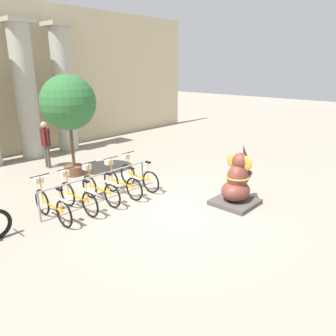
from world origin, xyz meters
name	(u,v)px	position (x,y,z in m)	size (l,w,h in m)	color
ground_plane	(176,210)	(0.00, 0.00, 0.00)	(60.00, 60.00, 0.00)	gray
building_facade	(12,79)	(0.00, 8.60, 3.00)	(20.00, 0.20, 6.00)	#C6B78E
column_middle	(25,90)	(0.00, 7.60, 2.62)	(1.02, 1.02, 5.16)	#ADA899
column_right	(64,88)	(1.64, 7.60, 2.62)	(1.02, 1.02, 5.16)	#ADA899
bike_rack	(97,181)	(-0.97, 1.95, 0.60)	(3.43, 0.05, 0.77)	gray
bicycle_0	(52,205)	(-2.38, 1.83, 0.40)	(0.48, 1.66, 1.04)	black
bicycle_1	(77,196)	(-1.68, 1.83, 0.40)	(0.48, 1.66, 1.04)	black
bicycle_2	(99,188)	(-0.97, 1.87, 0.40)	(0.48, 1.66, 1.04)	black
bicycle_3	(121,182)	(-0.26, 1.80, 0.40)	(0.48, 1.66, 1.04)	black
bicycle_4	(138,175)	(0.44, 1.88, 0.40)	(0.48, 1.66, 1.04)	black
elephant_statue	(237,184)	(1.40, -0.91, 0.55)	(1.07, 1.07, 1.63)	#4C4742
person_pedestrian	(46,141)	(-0.33, 5.82, 1.00)	(0.22, 0.47, 1.67)	brown
potted_tree	(68,104)	(-0.13, 4.43, 2.36)	(1.76, 1.76, 3.30)	brown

